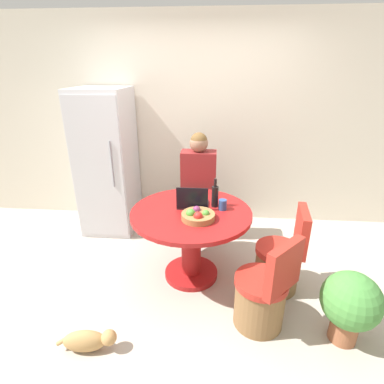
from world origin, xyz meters
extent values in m
plane|color=#B2A899|center=(0.00, 0.00, 0.00)|extent=(12.00, 12.00, 0.00)
cube|color=beige|center=(0.00, 1.61, 1.30)|extent=(7.00, 0.06, 2.60)
cube|color=silver|center=(-1.11, 1.22, 0.88)|extent=(0.62, 0.69, 1.76)
cube|color=silver|center=(-1.11, 0.87, 0.88)|extent=(0.59, 0.01, 1.66)
cylinder|color=gray|center=(-0.92, 0.85, 0.97)|extent=(0.02, 0.02, 0.53)
cylinder|color=maroon|center=(0.02, 0.25, 0.03)|extent=(0.54, 0.54, 0.05)
cylinder|color=maroon|center=(0.02, 0.25, 0.37)|extent=(0.19, 0.19, 0.64)
cylinder|color=maroon|center=(0.02, 0.25, 0.71)|extent=(1.14, 1.14, 0.04)
cylinder|color=brown|center=(0.84, 0.14, 0.19)|extent=(0.40, 0.40, 0.39)
cylinder|color=#AD281E|center=(0.84, 0.14, 0.42)|extent=(0.43, 0.43, 0.06)
cube|color=#AD281E|center=(1.01, 0.11, 0.64)|extent=(0.12, 0.39, 0.39)
cylinder|color=brown|center=(0.62, -0.32, 0.19)|extent=(0.40, 0.40, 0.39)
cylinder|color=#AD281E|center=(0.62, -0.32, 0.42)|extent=(0.43, 0.43, 0.06)
cube|color=#AD281E|center=(0.75, -0.44, 0.64)|extent=(0.31, 0.33, 0.39)
cube|color=#2D2D38|center=(0.04, 1.14, 0.22)|extent=(0.28, 0.16, 0.44)
cube|color=#2D2D38|center=(0.04, 1.08, 0.51)|extent=(0.32, 0.36, 0.14)
cube|color=maroon|center=(0.04, 1.00, 0.84)|extent=(0.40, 0.22, 0.52)
sphere|color=#936B51|center=(0.04, 1.00, 1.20)|extent=(0.21, 0.21, 0.21)
sphere|color=brown|center=(0.04, 1.00, 1.22)|extent=(0.19, 0.19, 0.19)
cube|color=#232328|center=(0.02, 0.37, 0.74)|extent=(0.30, 0.21, 0.02)
cube|color=black|center=(0.02, 0.26, 0.85)|extent=(0.30, 0.01, 0.21)
cylinder|color=olive|center=(0.09, 0.09, 0.76)|extent=(0.30, 0.30, 0.05)
sphere|color=#4C9333|center=(0.16, 0.09, 0.79)|extent=(0.07, 0.07, 0.07)
sphere|color=#7A2D5B|center=(0.07, 0.15, 0.79)|extent=(0.07, 0.07, 0.07)
sphere|color=#4C9333|center=(0.03, 0.07, 0.79)|extent=(0.08, 0.08, 0.08)
sphere|color=red|center=(0.09, 0.02, 0.79)|extent=(0.08, 0.08, 0.08)
cylinder|color=#2D4C84|center=(0.31, 0.30, 0.78)|extent=(0.08, 0.08, 0.10)
cylinder|color=black|center=(0.23, 0.37, 0.83)|extent=(0.07, 0.07, 0.20)
cylinder|color=black|center=(0.23, 0.37, 0.97)|extent=(0.03, 0.03, 0.08)
ellipsoid|color=tan|center=(-0.70, -0.70, 0.09)|extent=(0.33, 0.16, 0.18)
sphere|color=tan|center=(-0.52, -0.68, 0.12)|extent=(0.12, 0.12, 0.12)
cylinder|color=tan|center=(-0.85, -0.72, 0.11)|extent=(0.14, 0.05, 0.11)
cylinder|color=#935638|center=(1.26, -0.44, 0.10)|extent=(0.21, 0.21, 0.20)
sphere|color=#47893D|center=(1.26, -0.44, 0.38)|extent=(0.43, 0.43, 0.43)
camera|label=1|loc=(0.23, -2.26, 1.98)|focal=28.00mm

